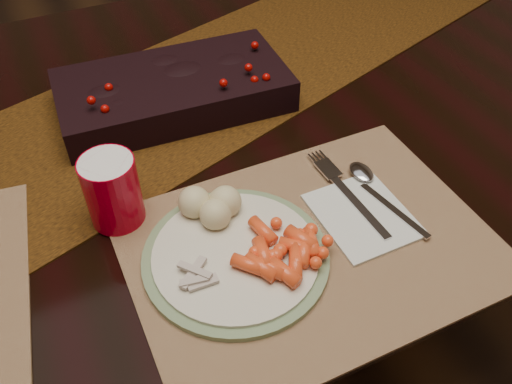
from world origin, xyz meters
name	(u,v)px	position (x,y,z in m)	size (l,w,h in m)	color
floor	(214,344)	(0.00, 0.00, 0.00)	(5.00, 5.00, 0.00)	black
dining_table	(204,257)	(0.00, 0.00, 0.38)	(1.80, 1.00, 0.75)	black
table_runner	(153,111)	(-0.05, 0.05, 0.75)	(1.76, 0.36, 0.00)	#341F08
centerpiece	(173,86)	(-0.01, 0.05, 0.79)	(0.39, 0.20, 0.08)	black
placemat_main	(310,246)	(0.05, -0.33, 0.75)	(0.48, 0.35, 0.00)	brown
dinner_plate	(236,256)	(-0.05, -0.32, 0.76)	(0.25, 0.25, 0.01)	beige
baby_carrots	(278,248)	(0.00, -0.34, 0.78)	(0.11, 0.09, 0.02)	#FF4C1F
mashed_potatoes	(211,203)	(-0.05, -0.24, 0.79)	(0.08, 0.07, 0.04)	beige
turkey_shreds	(200,278)	(-0.11, -0.34, 0.78)	(0.07, 0.06, 0.02)	tan
napkin	(363,215)	(0.14, -0.32, 0.76)	(0.12, 0.14, 0.00)	silver
fork	(351,196)	(0.15, -0.28, 0.76)	(0.03, 0.17, 0.00)	silver
spoon	(383,198)	(0.19, -0.31, 0.76)	(0.03, 0.16, 0.00)	silver
red_cup	(112,191)	(-0.17, -0.18, 0.81)	(0.08, 0.08, 0.10)	#AB0017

